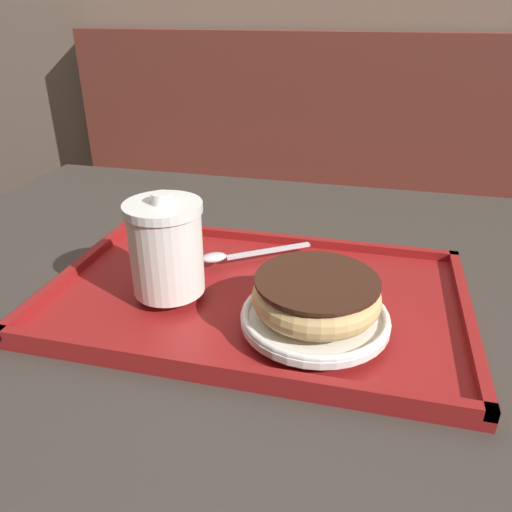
{
  "coord_description": "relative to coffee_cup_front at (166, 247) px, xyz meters",
  "views": [
    {
      "loc": [
        0.15,
        -0.53,
        1.07
      ],
      "look_at": [
        0.03,
        -0.02,
        0.8
      ],
      "focal_mm": 35.0,
      "sensor_mm": 36.0,
      "label": 1
    }
  ],
  "objects": [
    {
      "name": "donut_chocolate_glazed",
      "position": [
        0.18,
        -0.03,
        -0.02
      ],
      "size": [
        0.14,
        0.14,
        0.04
      ],
      "color": "#DBB270",
      "rests_on": "plate_with_chocolate_donut"
    },
    {
      "name": "spoon",
      "position": [
        0.05,
        0.1,
        -0.05
      ],
      "size": [
        0.14,
        0.1,
        0.01
      ],
      "rotation": [
        0.0,
        0.0,
        3.74
      ],
      "color": "silver",
      "rests_on": "serving_tray"
    },
    {
      "name": "cafe_table",
      "position": [
        0.07,
        0.06,
        -0.24
      ],
      "size": [
        1.08,
        0.9,
        0.74
      ],
      "color": "#38332D",
      "rests_on": "ground_plane"
    },
    {
      "name": "coffee_cup_front",
      "position": [
        0.0,
        0.0,
        0.0
      ],
      "size": [
        0.09,
        0.09,
        0.12
      ],
      "color": "white",
      "rests_on": "serving_tray"
    },
    {
      "name": "serving_tray",
      "position": [
        0.1,
        0.03,
        -0.07
      ],
      "size": [
        0.5,
        0.31,
        0.02
      ],
      "color": "maroon",
      "rests_on": "cafe_table"
    },
    {
      "name": "booth_bench",
      "position": [
        0.16,
        0.93,
        -0.5
      ],
      "size": [
        1.78,
        0.44,
        1.0
      ],
      "color": "brown",
      "rests_on": "ground_plane"
    },
    {
      "name": "plate_with_chocolate_donut",
      "position": [
        0.18,
        -0.03,
        -0.05
      ],
      "size": [
        0.16,
        0.16,
        0.01
      ],
      "color": "white",
      "rests_on": "serving_tray"
    }
  ]
}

